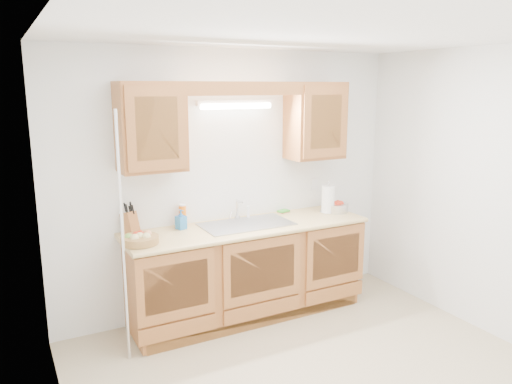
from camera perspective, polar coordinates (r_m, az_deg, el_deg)
room at (r=3.55m, az=7.68°, el=-2.94°), size 3.52×3.50×2.50m
base_cabinets at (r=4.78m, az=-1.04°, el=-9.07°), size 2.20×0.60×0.86m
countertop at (r=4.63m, az=-0.98°, el=-4.04°), size 2.30×0.63×0.04m
upper_cabinet_left at (r=4.30m, az=-11.94°, el=7.28°), size 0.55×0.33×0.75m
upper_cabinet_right at (r=5.02m, az=6.77°, el=8.10°), size 0.55×0.33×0.75m
valance at (r=4.46m, az=-1.06°, el=11.75°), size 2.20×0.05×0.12m
fluorescent_fixture at (r=4.66m, az=-2.33°, el=9.99°), size 0.76×0.08×0.08m
sink at (r=4.66m, az=-1.09°, el=-4.59°), size 0.84×0.46×0.36m
wire_shelf_pole at (r=3.98m, az=-14.96°, el=-5.35°), size 0.03×0.03×2.00m
outlet_plate at (r=5.30m, az=6.70°, el=0.94°), size 0.08×0.01×0.12m
fruit_basket at (r=4.19m, az=-13.16°, el=-5.22°), size 0.39×0.39×0.10m
knife_block at (r=4.45m, az=-14.19°, el=-3.42°), size 0.16×0.19×0.29m
orange_canister at (r=4.62m, az=-8.39°, el=-2.63°), size 0.08×0.08×0.21m
soap_bottle at (r=4.53m, az=-8.58°, el=-3.11°), size 0.10×0.10×0.18m
sponge at (r=5.09m, az=3.15°, el=-2.23°), size 0.13×0.10×0.02m
paper_towel at (r=5.09m, az=8.23°, el=-0.85°), size 0.16×0.16×0.33m
apple_bowl at (r=5.15m, az=9.25°, el=-1.71°), size 0.25×0.25×0.12m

